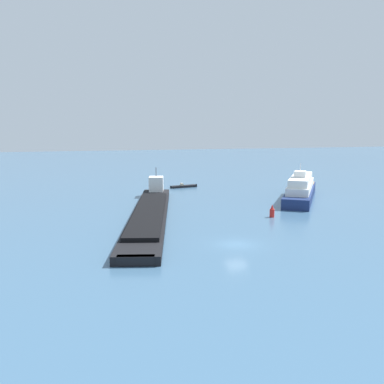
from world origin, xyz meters
name	(u,v)px	position (x,y,z in m)	size (l,w,h in m)	color
ground_plane	(237,244)	(0.00, 0.00, 0.00)	(400.00, 400.00, 0.00)	#3D607F
cargo_barge	(150,211)	(-6.73, 17.66, 0.79)	(15.01, 43.67, 5.57)	black
white_riverboat	(301,189)	(22.62, 25.34, 1.90)	(16.95, 22.23, 6.88)	navy
small_motorboat	(184,186)	(5.68, 45.80, 0.25)	(6.27, 2.56, 0.96)	black
channel_buoy_red	(272,212)	(10.44, 12.29, 0.81)	(0.70, 0.70, 1.90)	red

